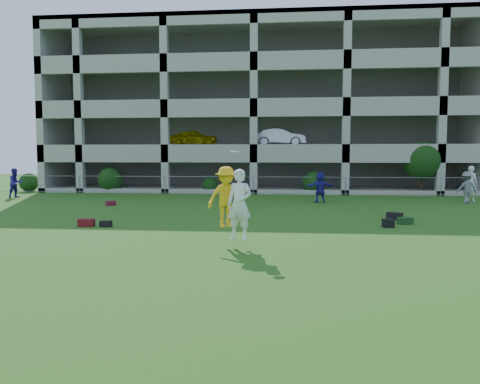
# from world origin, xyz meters

# --- Properties ---
(ground) EXTENTS (100.00, 100.00, 0.00)m
(ground) POSITION_xyz_m (0.00, 0.00, 0.00)
(ground) COLOR #235114
(ground) RESTS_ON ground
(bystander_a) EXTENTS (1.01, 1.09, 1.79)m
(bystander_a) POSITION_xyz_m (-14.21, 15.01, 0.89)
(bystander_a) COLOR navy
(bystander_a) RESTS_ON ground
(bystander_d) EXTENTS (1.63, 0.83, 1.68)m
(bystander_d) POSITION_xyz_m (3.99, 13.79, 0.84)
(bystander_d) COLOR #2A2096
(bystander_d) RESTS_ON ground
(bystander_e) EXTENTS (0.85, 0.85, 2.00)m
(bystander_e) POSITION_xyz_m (12.46, 15.40, 1.00)
(bystander_e) COLOR white
(bystander_e) RESTS_ON ground
(bystander_f) EXTENTS (1.19, 0.80, 1.71)m
(bystander_f) POSITION_xyz_m (11.74, 14.05, 0.86)
(bystander_f) COLOR slate
(bystander_f) RESTS_ON ground
(bag_red_a) EXTENTS (0.56, 0.33, 0.28)m
(bag_red_a) POSITION_xyz_m (-5.05, 4.29, 0.14)
(bag_red_a) COLOR #540E19
(bag_red_a) RESTS_ON ground
(bag_black_b) EXTENTS (0.41, 0.26, 0.22)m
(bag_black_b) POSITION_xyz_m (-4.32, 4.30, 0.11)
(bag_black_b) COLOR black
(bag_black_b) RESTS_ON ground
(bag_green_c) EXTENTS (0.60, 0.54, 0.26)m
(bag_green_c) POSITION_xyz_m (6.58, 5.99, 0.13)
(bag_green_c) COLOR #163413
(bag_green_c) RESTS_ON ground
(crate_d) EXTENTS (0.40, 0.40, 0.30)m
(crate_d) POSITION_xyz_m (5.79, 5.17, 0.15)
(crate_d) COLOR black
(crate_d) RESTS_ON ground
(bag_black_e) EXTENTS (0.67, 0.57, 0.30)m
(bag_black_e) POSITION_xyz_m (6.45, 7.12, 0.15)
(bag_black_e) COLOR black
(bag_black_e) RESTS_ON ground
(bag_red_f) EXTENTS (0.49, 0.53, 0.24)m
(bag_red_f) POSITION_xyz_m (-6.80, 11.22, 0.12)
(bag_red_f) COLOR #560E1E
(bag_red_f) RESTS_ON ground
(bag_green_g) EXTENTS (0.58, 0.53, 0.25)m
(bag_green_g) POSITION_xyz_m (-0.58, 10.33, 0.12)
(bag_green_g) COLOR #133417
(bag_green_g) RESTS_ON ground
(frisbee_contest) EXTENTS (1.48, 1.33, 2.46)m
(frisbee_contest) POSITION_xyz_m (0.58, 1.16, 1.34)
(frisbee_contest) COLOR yellow
(frisbee_contest) RESTS_ON ground
(parking_garage) EXTENTS (30.00, 14.00, 12.00)m
(parking_garage) POSITION_xyz_m (-0.01, 27.70, 6.01)
(parking_garage) COLOR #9E998C
(parking_garage) RESTS_ON ground
(fence) EXTENTS (36.06, 0.06, 1.20)m
(fence) POSITION_xyz_m (0.00, 19.00, 0.61)
(fence) COLOR gray
(fence) RESTS_ON ground
(shrub_row) EXTENTS (34.38, 2.52, 3.50)m
(shrub_row) POSITION_xyz_m (4.59, 19.70, 1.51)
(shrub_row) COLOR #163D11
(shrub_row) RESTS_ON ground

